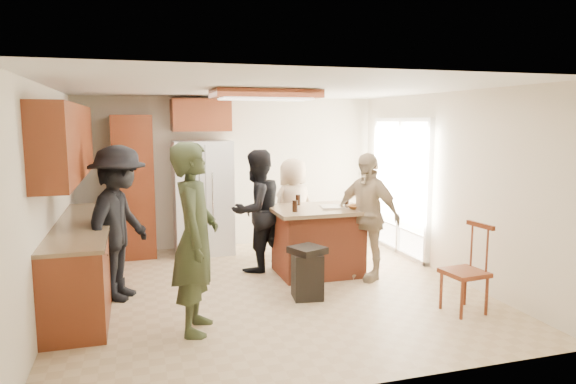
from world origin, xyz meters
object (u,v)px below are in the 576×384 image
object	(u,v)px
person_side_right	(366,216)
refrigerator	(203,197)
person_behind_left	(257,211)
person_behind_right	(293,208)
person_counter	(120,223)
kitchen_island	(318,240)
spindle_chair	(466,272)
person_front_left	(195,238)
trash_bin	(307,272)

from	to	relation	value
person_side_right	refrigerator	size ratio (longest dim) A/B	0.94
person_behind_left	person_behind_right	xyz separation A→B (m)	(0.71, 0.56, -0.09)
person_counter	person_behind_left	bearing A→B (deg)	-45.03
refrigerator	kitchen_island	world-z (taller)	refrigerator
spindle_chair	person_counter	bearing A→B (deg)	156.84
person_behind_left	kitchen_island	size ratio (longest dim) A/B	1.34
person_front_left	refrigerator	size ratio (longest dim) A/B	1.06
person_behind_left	trash_bin	distance (m)	1.46
person_front_left	person_counter	world-z (taller)	person_front_left
person_front_left	person_behind_right	world-z (taller)	person_front_left
person_behind_right	trash_bin	distance (m)	1.97
person_behind_right	spindle_chair	xyz separation A→B (m)	(1.13, -2.80, -0.32)
refrigerator	spindle_chair	world-z (taller)	refrigerator
person_behind_right	trash_bin	xyz separation A→B (m)	(-0.41, -1.88, -0.45)
person_front_left	person_behind_left	distance (m)	2.19
spindle_chair	person_behind_right	bearing A→B (deg)	111.93
person_behind_left	person_side_right	distance (m)	1.53
person_front_left	person_side_right	world-z (taller)	person_front_left
kitchen_island	person_front_left	bearing A→B (deg)	-140.91
person_behind_right	spindle_chair	size ratio (longest dim) A/B	1.55
refrigerator	spindle_chair	xyz separation A→B (m)	(2.44, -3.46, -0.45)
kitchen_island	trash_bin	bearing A→B (deg)	-116.93
spindle_chair	person_front_left	bearing A→B (deg)	173.31
person_front_left	spindle_chair	world-z (taller)	person_front_left
person_side_right	spindle_chair	distance (m)	1.60
person_counter	spindle_chair	xyz separation A→B (m)	(3.66, -1.57, -0.46)
person_behind_right	trash_bin	size ratio (longest dim) A/B	2.45
refrigerator	person_behind_left	bearing A→B (deg)	-63.77
person_behind_right	refrigerator	distance (m)	1.47
person_front_left	refrigerator	xyz separation A→B (m)	(0.48, 3.12, -0.06)
person_behind_right	person_counter	bearing A→B (deg)	6.35
person_front_left	trash_bin	size ratio (longest dim) A/B	3.04
person_behind_left	person_behind_right	distance (m)	0.91
trash_bin	person_counter	bearing A→B (deg)	163.22
spindle_chair	refrigerator	bearing A→B (deg)	125.18
person_front_left	kitchen_island	xyz separation A→B (m)	(1.84, 1.50, -0.48)
person_behind_left	person_side_right	size ratio (longest dim) A/B	1.01
person_counter	person_front_left	bearing A→B (deg)	-124.20
person_behind_left	trash_bin	world-z (taller)	person_behind_left
trash_bin	spindle_chair	distance (m)	1.80
person_front_left	person_side_right	bearing A→B (deg)	-50.74
person_side_right	kitchen_island	world-z (taller)	person_side_right
person_front_left	refrigerator	distance (m)	3.15
person_behind_right	person_side_right	size ratio (longest dim) A/B	0.91
kitchen_island	spindle_chair	distance (m)	2.13
spindle_chair	trash_bin	bearing A→B (deg)	148.96
person_behind_right	kitchen_island	distance (m)	1.01
person_behind_left	person_counter	bearing A→B (deg)	-8.28
kitchen_island	spindle_chair	xyz separation A→B (m)	(1.07, -1.84, -0.02)
person_behind_right	refrigerator	xyz separation A→B (m)	(-1.31, 0.66, 0.13)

